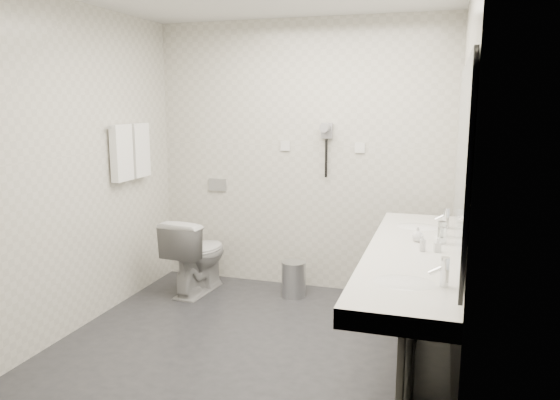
% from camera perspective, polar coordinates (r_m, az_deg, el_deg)
% --- Properties ---
extents(floor, '(2.80, 2.80, 0.00)m').
position_cam_1_polar(floor, '(4.17, -2.67, -14.61)').
color(floor, '#232428').
rests_on(floor, ground).
extents(wall_back, '(2.80, 0.00, 2.80)m').
position_cam_1_polar(wall_back, '(5.04, 2.25, 4.59)').
color(wall_back, beige).
rests_on(wall_back, floor).
extents(wall_front, '(2.80, 0.00, 2.80)m').
position_cam_1_polar(wall_front, '(2.64, -12.51, -1.00)').
color(wall_front, beige).
rests_on(wall_front, floor).
extents(wall_left, '(0.00, 2.60, 2.60)m').
position_cam_1_polar(wall_left, '(4.48, -19.92, 3.25)').
color(wall_left, beige).
rests_on(wall_left, floor).
extents(wall_right, '(0.00, 2.60, 2.60)m').
position_cam_1_polar(wall_right, '(3.58, 18.72, 1.66)').
color(wall_right, beige).
rests_on(wall_right, floor).
extents(vanity_counter, '(0.55, 2.20, 0.10)m').
position_cam_1_polar(vanity_counter, '(3.49, 13.81, -5.91)').
color(vanity_counter, silver).
rests_on(vanity_counter, floor).
extents(vanity_panel, '(0.03, 2.15, 0.75)m').
position_cam_1_polar(vanity_panel, '(3.62, 13.92, -12.39)').
color(vanity_panel, gray).
rests_on(vanity_panel, floor).
extents(vanity_post_far, '(0.06, 0.06, 0.75)m').
position_cam_1_polar(vanity_post_far, '(4.60, 15.09, -7.49)').
color(vanity_post_far, silver).
rests_on(vanity_post_far, floor).
extents(mirror, '(0.02, 2.20, 1.05)m').
position_cam_1_polar(mirror, '(3.36, 18.73, 4.55)').
color(mirror, '#B2BCC6').
rests_on(mirror, wall_right).
extents(basin_near, '(0.40, 0.31, 0.05)m').
position_cam_1_polar(basin_near, '(2.86, 13.01, -8.79)').
color(basin_near, silver).
rests_on(basin_near, vanity_counter).
extents(basin_far, '(0.40, 0.31, 0.05)m').
position_cam_1_polar(basin_far, '(4.11, 14.41, -2.96)').
color(basin_far, silver).
rests_on(basin_far, vanity_counter).
extents(faucet_near, '(0.04, 0.04, 0.15)m').
position_cam_1_polar(faucet_near, '(2.82, 17.07, -7.30)').
color(faucet_near, silver).
rests_on(faucet_near, vanity_counter).
extents(faucet_far, '(0.04, 0.04, 0.15)m').
position_cam_1_polar(faucet_far, '(4.08, 17.20, -1.88)').
color(faucet_far, silver).
rests_on(faucet_far, vanity_counter).
extents(soap_bottle_a, '(0.05, 0.05, 0.09)m').
position_cam_1_polar(soap_bottle_a, '(3.44, 16.35, -4.59)').
color(soap_bottle_a, silver).
rests_on(soap_bottle_a, vanity_counter).
extents(soap_bottle_b, '(0.10, 0.10, 0.10)m').
position_cam_1_polar(soap_bottle_b, '(3.66, 14.40, -3.54)').
color(soap_bottle_b, silver).
rests_on(soap_bottle_b, vanity_counter).
extents(soap_bottle_c, '(0.05, 0.05, 0.10)m').
position_cam_1_polar(soap_bottle_c, '(3.43, 14.89, -4.45)').
color(soap_bottle_c, silver).
rests_on(soap_bottle_c, vanity_counter).
extents(glass_left, '(0.08, 0.08, 0.11)m').
position_cam_1_polar(glass_left, '(3.65, 16.81, -3.63)').
color(glass_left, silver).
rests_on(glass_left, vanity_counter).
extents(glass_right, '(0.06, 0.06, 0.11)m').
position_cam_1_polar(glass_right, '(3.83, 16.82, -2.97)').
color(glass_right, silver).
rests_on(glass_right, vanity_counter).
extents(toilet, '(0.46, 0.74, 0.71)m').
position_cam_1_polar(toilet, '(5.08, -8.78, -5.75)').
color(toilet, silver).
rests_on(toilet, floor).
extents(flush_plate, '(0.18, 0.02, 0.12)m').
position_cam_1_polar(flush_plate, '(5.35, -6.66, 1.62)').
color(flush_plate, '#B2B5BA').
rests_on(flush_plate, wall_back).
extents(pedal_bin, '(0.24, 0.24, 0.31)m').
position_cam_1_polar(pedal_bin, '(4.96, 1.46, -8.46)').
color(pedal_bin, '#B2B5BA').
rests_on(pedal_bin, floor).
extents(bin_lid, '(0.22, 0.22, 0.02)m').
position_cam_1_polar(bin_lid, '(4.91, 1.47, -6.66)').
color(bin_lid, '#B2B5BA').
rests_on(bin_lid, pedal_bin).
extents(towel_rail, '(0.02, 0.62, 0.02)m').
position_cam_1_polar(towel_rail, '(4.88, -15.77, 7.55)').
color(towel_rail, silver).
rests_on(towel_rail, wall_left).
extents(towel_near, '(0.07, 0.24, 0.48)m').
position_cam_1_polar(towel_near, '(4.77, -16.45, 4.81)').
color(towel_near, white).
rests_on(towel_near, towel_rail).
extents(towel_far, '(0.07, 0.24, 0.48)m').
position_cam_1_polar(towel_far, '(5.01, -14.68, 5.14)').
color(towel_far, white).
rests_on(towel_far, towel_rail).
extents(dryer_cradle, '(0.10, 0.04, 0.14)m').
position_cam_1_polar(dryer_cradle, '(4.93, 5.00, 7.34)').
color(dryer_cradle, gray).
rests_on(dryer_cradle, wall_back).
extents(dryer_barrel, '(0.08, 0.14, 0.08)m').
position_cam_1_polar(dryer_barrel, '(4.86, 4.83, 7.66)').
color(dryer_barrel, gray).
rests_on(dryer_barrel, dryer_cradle).
extents(dryer_cord, '(0.02, 0.02, 0.35)m').
position_cam_1_polar(dryer_cord, '(4.94, 4.92, 4.44)').
color(dryer_cord, black).
rests_on(dryer_cord, dryer_cradle).
extents(switch_plate_a, '(0.09, 0.02, 0.09)m').
position_cam_1_polar(switch_plate_a, '(5.06, 0.57, 5.76)').
color(switch_plate_a, silver).
rests_on(switch_plate_a, wall_back).
extents(switch_plate_b, '(0.09, 0.02, 0.09)m').
position_cam_1_polar(switch_plate_b, '(4.91, 8.46, 5.50)').
color(switch_plate_b, silver).
rests_on(switch_plate_b, wall_back).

